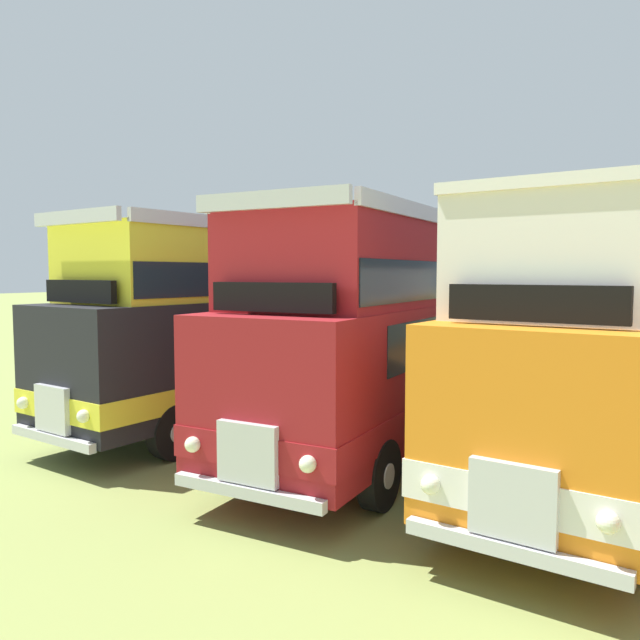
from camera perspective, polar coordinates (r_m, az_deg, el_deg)
The scene contains 3 objects.
bus_first_in_row at distance 14.80m, azimuth -6.20°, elevation 0.23°, with size 3.09×10.42×4.52m.
bus_second_in_row at distance 12.53m, azimuth 7.14°, elevation -0.53°, with size 3.11×10.44×4.52m.
bus_third_in_row at distance 11.56m, azimuth 25.27°, elevation -0.78°, with size 3.06×10.40×4.49m.
Camera 1 is at (-2.62, -11.44, 3.43)m, focal length 34.57 mm.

